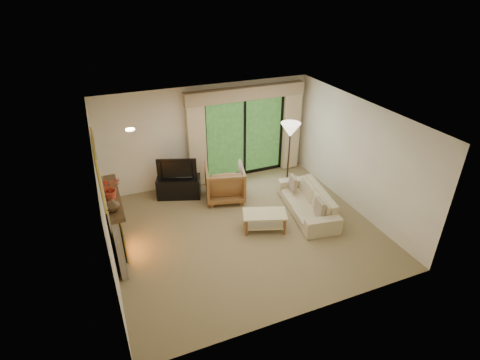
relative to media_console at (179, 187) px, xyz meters
name	(u,v)px	position (x,y,z in m)	size (l,w,h in m)	color
floor	(245,230)	(0.98, -1.95, -0.27)	(5.50, 5.50, 0.00)	olive
ceiling	(246,117)	(0.98, -1.95, 2.33)	(5.50, 5.50, 0.00)	white
wall_back	(208,135)	(0.98, 0.55, 1.03)	(5.00, 5.00, 0.00)	beige
wall_front	(311,252)	(0.98, -4.45, 1.03)	(5.00, 5.00, 0.00)	beige
wall_left	(104,206)	(-1.77, -1.95, 1.03)	(5.00, 5.00, 0.00)	beige
wall_right	(357,156)	(3.73, -1.95, 1.03)	(5.00, 5.00, 0.00)	beige
fireplace	(115,226)	(-1.65, -1.75, 0.42)	(0.24, 1.70, 1.37)	gray
mirror	(99,168)	(-1.73, -1.75, 1.68)	(0.07, 1.45, 1.02)	gold
sliding_door	(244,137)	(1.98, 0.50, 0.83)	(2.26, 0.10, 2.16)	black
curtain_left	(197,143)	(0.63, 0.39, 0.93)	(0.45, 0.18, 2.35)	#D2B88E
curtain_right	(291,128)	(3.33, 0.39, 0.93)	(0.45, 0.18, 2.35)	#D2B88E
cornice	(246,93)	(1.98, 0.41, 2.05)	(3.20, 0.24, 0.32)	tan
media_console	(179,187)	(0.00, 0.00, 0.00)	(1.06, 0.48, 0.53)	black
tv	(177,168)	(0.00, 0.00, 0.54)	(0.96, 0.12, 0.55)	black
armchair	(225,183)	(1.03, -0.53, 0.17)	(0.93, 0.96, 0.87)	brown
sofa	(307,202)	(2.59, -1.86, 0.03)	(2.04, 0.80, 0.60)	tan
pillow_near	(320,208)	(2.52, -2.45, 0.24)	(0.10, 0.37, 0.37)	brown
pillow_far	(293,183)	(2.52, -1.27, 0.24)	(0.09, 0.34, 0.34)	brown
coffee_table	(264,221)	(1.38, -2.08, -0.06)	(0.93, 0.51, 0.42)	tan
floor_lamp	(289,157)	(2.69, -0.68, 0.64)	(0.49, 0.49, 1.81)	white
vase	(112,204)	(-1.63, -2.29, 1.23)	(0.24, 0.24, 0.25)	#442F1B
branches	(109,189)	(-1.63, -1.89, 1.33)	(0.40, 0.35, 0.44)	#D24526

